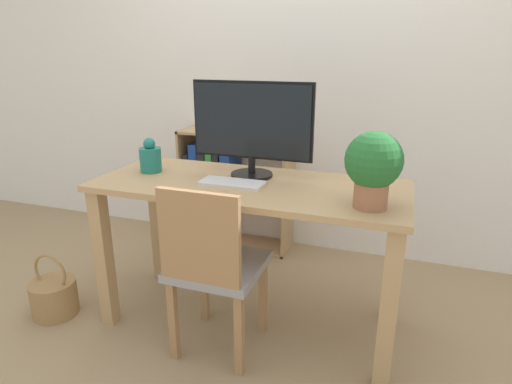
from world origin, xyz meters
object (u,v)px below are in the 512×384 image
at_px(potted_plant, 373,165).
at_px(vase, 150,158).
at_px(bookshelf, 220,186).
at_px(basket, 54,296).
at_px(chair, 213,265).
at_px(monitor, 252,125).
at_px(keyboard, 232,183).

bearing_deg(potted_plant, vase, 171.39).
distance_m(bookshelf, basket, 1.30).
bearing_deg(chair, monitor, 78.20).
bearing_deg(potted_plant, bookshelf, 137.82).
distance_m(potted_plant, chair, 0.82).
relative_size(keyboard, vase, 1.70).
bearing_deg(chair, basket, 174.00).
bearing_deg(vase, potted_plant, -8.61).
xyz_separation_m(monitor, bookshelf, (-0.52, 0.75, -0.59)).
xyz_separation_m(keyboard, chair, (-0.00, -0.24, -0.31)).
distance_m(vase, bookshelf, 0.94).
bearing_deg(keyboard, monitor, 77.34).
height_order(monitor, vase, monitor).
distance_m(keyboard, bookshelf, 1.09).
xyz_separation_m(vase, chair, (0.49, -0.31, -0.38)).
bearing_deg(chair, keyboard, 83.51).
relative_size(vase, bookshelf, 0.21).
distance_m(potted_plant, bookshelf, 1.60).
height_order(monitor, potted_plant, monitor).
bearing_deg(monitor, vase, -169.43).
bearing_deg(vase, keyboard, -8.52).
xyz_separation_m(keyboard, vase, (-0.49, 0.07, 0.07)).
height_order(chair, basket, chair).
bearing_deg(basket, monitor, 22.44).
bearing_deg(vase, chair, -32.40).
distance_m(chair, bookshelf, 1.25).
bearing_deg(monitor, basket, -157.56).
xyz_separation_m(monitor, basket, (-1.00, -0.41, -0.92)).
height_order(potted_plant, basket, potted_plant).
relative_size(bookshelf, basket, 2.35).
distance_m(vase, potted_plant, 1.15).
bearing_deg(keyboard, chair, -90.19).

